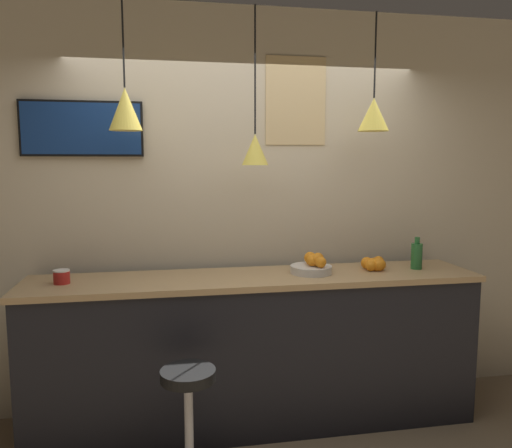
% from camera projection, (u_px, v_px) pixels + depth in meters
% --- Properties ---
extents(back_wall, '(8.00, 0.06, 2.90)m').
position_uv_depth(back_wall, '(246.00, 210.00, 3.69)').
color(back_wall, beige).
rests_on(back_wall, ground_plane).
extents(service_counter, '(3.03, 0.59, 1.05)m').
position_uv_depth(service_counter, '(256.00, 350.00, 3.41)').
color(service_counter, black).
rests_on(service_counter, ground_plane).
extents(bar_stool, '(0.39, 0.39, 0.67)m').
position_uv_depth(bar_stool, '(189.00, 413.00, 2.77)').
color(bar_stool, '#B7B7BC').
rests_on(bar_stool, ground_plane).
extents(fruit_bowl, '(0.28, 0.28, 0.14)m').
position_uv_depth(fruit_bowl, '(313.00, 266.00, 3.42)').
color(fruit_bowl, beige).
rests_on(fruit_bowl, service_counter).
extents(orange_pile, '(0.19, 0.20, 0.09)m').
position_uv_depth(orange_pile, '(375.00, 264.00, 3.52)').
color(orange_pile, orange).
rests_on(orange_pile, service_counter).
extents(juice_bottle, '(0.08, 0.08, 0.23)m').
position_uv_depth(juice_bottle, '(417.00, 255.00, 3.55)').
color(juice_bottle, '#286B33').
rests_on(juice_bottle, service_counter).
extents(spread_jar, '(0.10, 0.10, 0.09)m').
position_uv_depth(spread_jar, '(62.00, 277.00, 3.12)').
color(spread_jar, red).
rests_on(spread_jar, service_counter).
extents(pendant_lamp_left, '(0.21, 0.21, 0.80)m').
position_uv_depth(pendant_lamp_left, '(125.00, 109.00, 3.10)').
color(pendant_lamp_left, black).
extents(pendant_lamp_middle, '(0.18, 0.18, 1.02)m').
position_uv_depth(pendant_lamp_middle, '(255.00, 148.00, 3.27)').
color(pendant_lamp_middle, black).
extents(pendant_lamp_right, '(0.21, 0.21, 0.79)m').
position_uv_depth(pendant_lamp_right, '(374.00, 114.00, 3.39)').
color(pendant_lamp_right, black).
extents(mounted_tv, '(0.80, 0.04, 0.37)m').
position_uv_depth(mounted_tv, '(82.00, 129.00, 3.37)').
color(mounted_tv, black).
extents(wall_poster, '(0.45, 0.01, 0.63)m').
position_uv_depth(wall_poster, '(296.00, 101.00, 3.62)').
color(wall_poster, '#DBBC84').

